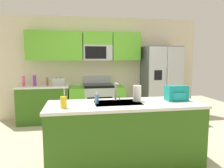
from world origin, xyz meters
TOP-DOWN VIEW (x-y plane):
  - ground_plane at (0.00, 0.00)m, footprint 9.00×9.00m
  - kitchen_wall_unit at (-0.14, 2.08)m, footprint 5.20×0.43m
  - back_counter at (-1.46, 1.80)m, footprint 1.21×0.63m
  - range_oven at (-0.17, 1.80)m, footprint 1.36×0.61m
  - refrigerator at (1.49, 1.73)m, footprint 0.90×0.76m
  - island_counter at (0.00, -0.48)m, footprint 2.25×0.81m
  - toaster at (-1.10, 1.75)m, footprint 0.28×0.16m
  - pepper_mill at (-1.37, 1.80)m, footprint 0.05×0.05m
  - bottle_pink at (-1.89, 1.74)m, footprint 0.06×0.06m
  - bottle_purple at (-1.65, 1.79)m, footprint 0.07×0.07m
  - sink_faucet at (-0.09, -0.29)m, footprint 0.08×0.21m
  - drink_cup_yellow at (-0.86, -0.65)m, footprint 0.08×0.08m
  - soap_dispenser at (-0.41, -0.45)m, footprint 0.06×0.06m
  - paper_towel_roll at (0.21, -0.38)m, footprint 0.12×0.12m
  - backpack at (0.83, -0.43)m, footprint 0.32×0.22m

SIDE VIEW (x-z plane):
  - ground_plane at x=0.00m, z-range 0.00..0.00m
  - range_oven at x=-0.17m, z-range -0.11..0.99m
  - back_counter at x=-1.46m, z-range 0.00..0.90m
  - island_counter at x=0.00m, z-range 0.00..0.90m
  - refrigerator at x=1.49m, z-range 0.00..1.85m
  - soap_dispenser at x=-0.41m, z-range 0.88..1.05m
  - drink_cup_yellow at x=-0.86m, z-range 0.84..1.11m
  - toaster at x=-1.10m, z-range 0.90..1.08m
  - pepper_mill at x=-1.37m, z-range 0.90..1.09m
  - backpack at x=0.83m, z-range 0.90..1.13m
  - paper_towel_roll at x=0.21m, z-range 0.90..1.14m
  - bottle_pink at x=-1.89m, z-range 0.90..1.15m
  - bottle_purple at x=-1.65m, z-range 0.90..1.15m
  - sink_faucet at x=-0.09m, z-range 0.93..1.21m
  - kitchen_wall_unit at x=-0.14m, z-range 0.17..2.77m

